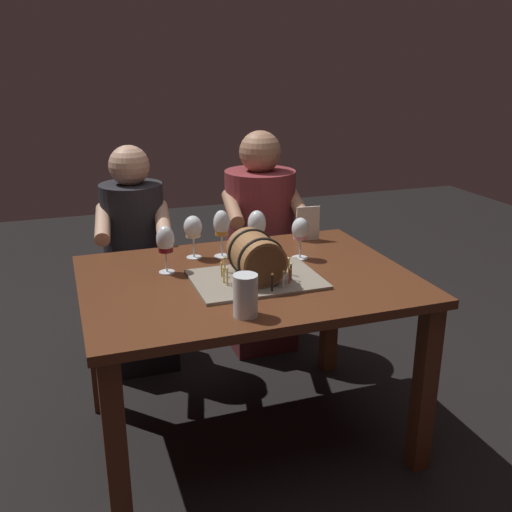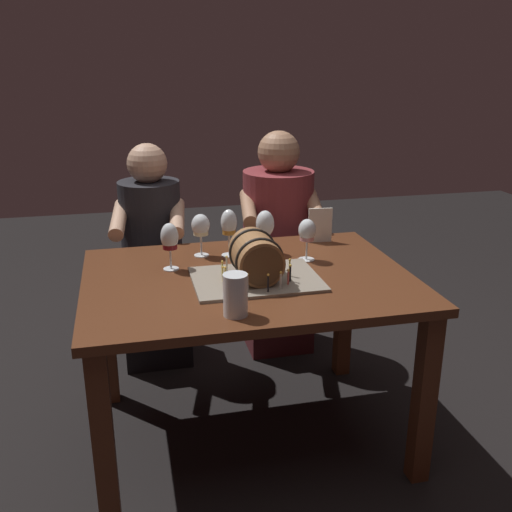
% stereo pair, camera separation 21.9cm
% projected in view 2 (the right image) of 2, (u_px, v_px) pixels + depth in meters
% --- Properties ---
extents(ground_plane, '(8.00, 8.00, 0.00)m').
position_uv_depth(ground_plane, '(249.00, 434.00, 2.52)').
color(ground_plane, black).
extents(dining_table, '(1.27, 0.94, 0.73)m').
position_uv_depth(dining_table, '(248.00, 301.00, 2.31)').
color(dining_table, '#562D19').
rests_on(dining_table, ground).
extents(barrel_cake, '(0.48, 0.35, 0.19)m').
position_uv_depth(barrel_cake, '(256.00, 261.00, 2.20)').
color(barrel_cake, gray).
rests_on(barrel_cake, dining_table).
extents(wine_glass_amber, '(0.07, 0.07, 0.20)m').
position_uv_depth(wine_glass_amber, '(229.00, 225.00, 2.46)').
color(wine_glass_amber, white).
rests_on(wine_glass_amber, dining_table).
extents(wine_glass_empty, '(0.08, 0.08, 0.19)m').
position_uv_depth(wine_glass_empty, '(265.00, 224.00, 2.50)').
color(wine_glass_empty, white).
rests_on(wine_glass_empty, dining_table).
extents(wine_glass_red, '(0.07, 0.07, 0.19)m').
position_uv_depth(wine_glass_red, '(170.00, 239.00, 2.30)').
color(wine_glass_red, white).
rests_on(wine_glass_red, dining_table).
extents(wine_glass_rose, '(0.07, 0.07, 0.18)m').
position_uv_depth(wine_glass_rose, '(307.00, 232.00, 2.41)').
color(wine_glass_rose, white).
rests_on(wine_glass_rose, dining_table).
extents(wine_glass_white, '(0.08, 0.08, 0.18)m').
position_uv_depth(wine_glass_white, '(201.00, 227.00, 2.46)').
color(wine_glass_white, white).
rests_on(wine_glass_white, dining_table).
extents(beer_pint, '(0.08, 0.08, 0.14)m').
position_uv_depth(beer_pint, '(235.00, 296.00, 1.91)').
color(beer_pint, white).
rests_on(beer_pint, dining_table).
extents(menu_card, '(0.11, 0.02, 0.16)m').
position_uv_depth(menu_card, '(320.00, 225.00, 2.66)').
color(menu_card, silver).
rests_on(menu_card, dining_table).
extents(person_seated_left, '(0.38, 0.48, 1.15)m').
position_uv_depth(person_seated_left, '(153.00, 268.00, 2.99)').
color(person_seated_left, black).
rests_on(person_seated_left, ground).
extents(person_seated_right, '(0.45, 0.52, 1.19)m').
position_uv_depth(person_seated_right, '(278.00, 249.00, 3.12)').
color(person_seated_right, '#4C1B1E').
rests_on(person_seated_right, ground).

